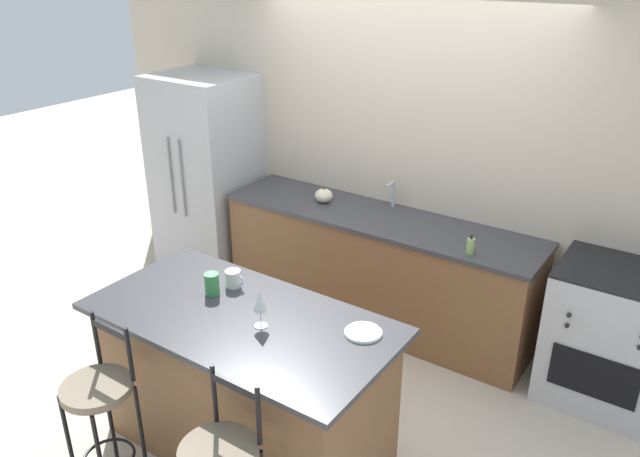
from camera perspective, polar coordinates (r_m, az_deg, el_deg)
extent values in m
plane|color=beige|center=(5.01, 2.86, -9.94)|extent=(18.00, 18.00, 0.00)
cube|color=beige|center=(4.99, 7.50, 6.98)|extent=(6.00, 0.07, 2.70)
cube|color=brown|center=(5.07, 5.24, -3.76)|extent=(2.54, 0.65, 0.88)
cube|color=#38383D|center=(4.87, 5.44, 1.01)|extent=(2.58, 0.69, 0.03)
cube|color=black|center=(4.87, 5.44, 1.13)|extent=(0.56, 0.36, 0.01)
cylinder|color=#ADAFB5|center=(5.00, 6.73, 3.17)|extent=(0.02, 0.02, 0.22)
cylinder|color=#ADAFB5|center=(4.92, 6.46, 4.05)|extent=(0.02, 0.12, 0.02)
cube|color=brown|center=(3.83, -6.93, -14.10)|extent=(1.66, 0.78, 0.90)
cube|color=#38383D|center=(3.56, -7.31, -8.16)|extent=(1.78, 0.90, 0.03)
cube|color=#ADAFB5|center=(5.82, -10.23, 4.80)|extent=(0.84, 0.73, 1.82)
cylinder|color=#939399|center=(5.59, -13.50, 4.68)|extent=(0.02, 0.02, 0.69)
cylinder|color=#939399|center=(5.50, -12.54, 4.43)|extent=(0.02, 0.02, 0.69)
cube|color=#B7B7BC|center=(4.58, 24.84, -8.98)|extent=(0.74, 0.64, 0.95)
cube|color=black|center=(4.37, 23.71, -12.29)|extent=(0.53, 0.01, 0.30)
cube|color=black|center=(4.36, 25.94, -3.62)|extent=(0.74, 0.64, 0.02)
cylinder|color=black|center=(4.19, 21.80, -7.38)|extent=(0.03, 0.02, 0.03)
cylinder|color=black|center=(4.23, 21.64, -8.26)|extent=(0.03, 0.02, 0.03)
cylinder|color=black|center=(4.19, 27.17, -9.67)|extent=(0.03, 0.02, 0.03)
cylinder|color=black|center=(3.86, -21.93, -17.88)|extent=(0.02, 0.02, 0.67)
cylinder|color=black|center=(3.97, -18.64, -16.00)|extent=(0.02, 0.02, 0.67)
cylinder|color=black|center=(3.79, -15.97, -17.75)|extent=(0.02, 0.02, 0.67)
torus|color=black|center=(3.90, -18.73, -19.17)|extent=(0.29, 0.29, 0.02)
cylinder|color=#7F705B|center=(3.60, -19.76, -13.58)|extent=(0.38, 0.38, 0.04)
cylinder|color=black|center=(3.65, -19.78, -9.40)|extent=(0.02, 0.02, 0.33)
cylinder|color=black|center=(3.46, -17.02, -10.99)|extent=(0.02, 0.02, 0.33)
cube|color=black|center=(3.50, -18.67, -8.74)|extent=(0.27, 0.02, 0.04)
cylinder|color=#7F705B|center=(3.09, -9.26, -19.60)|extent=(0.38, 0.38, 0.04)
cylinder|color=black|center=(3.11, -9.64, -14.66)|extent=(0.02, 0.02, 0.33)
cylinder|color=black|center=(2.96, -5.64, -16.66)|extent=(0.02, 0.02, 0.33)
cube|color=black|center=(2.97, -7.82, -14.08)|extent=(0.27, 0.02, 0.04)
cylinder|color=white|center=(3.37, 3.97, -9.49)|extent=(0.20, 0.20, 0.01)
torus|color=white|center=(3.37, 3.98, -9.40)|extent=(0.20, 0.20, 0.01)
cylinder|color=white|center=(3.45, -5.42, -8.84)|extent=(0.08, 0.08, 0.00)
cylinder|color=white|center=(3.42, -5.45, -8.12)|extent=(0.01, 0.01, 0.10)
cone|color=white|center=(3.36, -5.52, -6.58)|extent=(0.08, 0.08, 0.12)
cylinder|color=white|center=(3.82, -7.95, -4.55)|extent=(0.10, 0.10, 0.10)
torus|color=white|center=(3.79, -7.42, -4.73)|extent=(0.07, 0.01, 0.07)
cylinder|color=#3D934C|center=(3.75, -9.85, -5.00)|extent=(0.09, 0.09, 0.13)
ellipsoid|color=beige|center=(5.08, 0.34, 3.04)|extent=(0.14, 0.14, 0.11)
cylinder|color=brown|center=(5.06, 0.35, 3.76)|extent=(0.02, 0.02, 0.02)
cylinder|color=#89B260|center=(4.34, 13.59, -1.57)|extent=(0.05, 0.05, 0.11)
cylinder|color=black|center=(4.31, 13.68, -0.75)|extent=(0.02, 0.02, 0.03)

